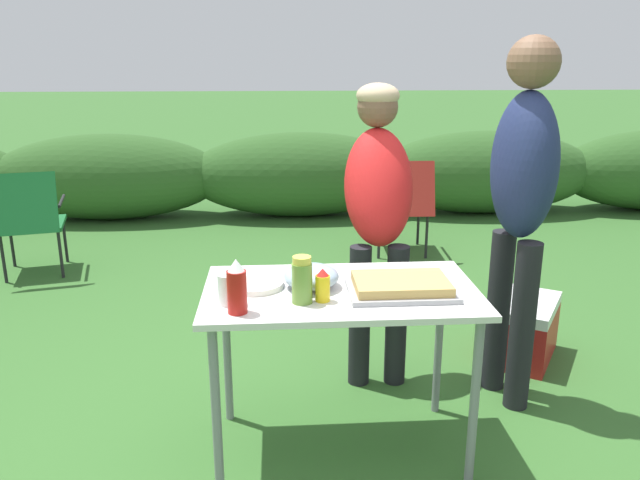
{
  "coord_description": "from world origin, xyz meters",
  "views": [
    {
      "loc": [
        -0.25,
        -2.34,
        1.63
      ],
      "look_at": [
        -0.07,
        0.19,
        0.89
      ],
      "focal_mm": 35.0,
      "sensor_mm": 36.0,
      "label": 1
    }
  ],
  "objects_px": {
    "paper_cup_stack": "(228,289)",
    "standing_person_with_beanie": "(378,200)",
    "standing_person_in_olive_jacket": "(522,191)",
    "cooler_box": "(523,329)",
    "folding_table": "(341,307)",
    "camp_chair_green_behind_table": "(402,202)",
    "mixing_bowl": "(311,276)",
    "camp_chair_near_hedge": "(29,218)",
    "plate_stack": "(255,284)",
    "relish_jar": "(302,280)",
    "food_tray": "(401,286)",
    "mustard_bottle": "(323,286)",
    "ketchup_bottle": "(237,287)"
  },
  "relations": [
    {
      "from": "paper_cup_stack",
      "to": "relish_jar",
      "type": "height_order",
      "value": "relish_jar"
    },
    {
      "from": "standing_person_with_beanie",
      "to": "camp_chair_near_hedge",
      "type": "bearing_deg",
      "value": 146.21
    },
    {
      "from": "folding_table",
      "to": "relish_jar",
      "type": "distance_m",
      "value": 0.27
    },
    {
      "from": "paper_cup_stack",
      "to": "standing_person_in_olive_jacket",
      "type": "height_order",
      "value": "standing_person_in_olive_jacket"
    },
    {
      "from": "standing_person_with_beanie",
      "to": "camp_chair_green_behind_table",
      "type": "bearing_deg",
      "value": 76.74
    },
    {
      "from": "folding_table",
      "to": "mixing_bowl",
      "type": "relative_size",
      "value": 4.97
    },
    {
      "from": "camp_chair_near_hedge",
      "to": "cooler_box",
      "type": "bearing_deg",
      "value": -38.95
    },
    {
      "from": "standing_person_in_olive_jacket",
      "to": "cooler_box",
      "type": "height_order",
      "value": "standing_person_in_olive_jacket"
    },
    {
      "from": "folding_table",
      "to": "paper_cup_stack",
      "type": "xyz_separation_m",
      "value": [
        -0.44,
        -0.13,
        0.14
      ]
    },
    {
      "from": "food_tray",
      "to": "camp_chair_near_hedge",
      "type": "bearing_deg",
      "value": 134.21
    },
    {
      "from": "camp_chair_near_hedge",
      "to": "cooler_box",
      "type": "distance_m",
      "value": 3.62
    },
    {
      "from": "mixing_bowl",
      "to": "standing_person_with_beanie",
      "type": "distance_m",
      "value": 0.77
    },
    {
      "from": "food_tray",
      "to": "standing_person_with_beanie",
      "type": "height_order",
      "value": "standing_person_with_beanie"
    },
    {
      "from": "mustard_bottle",
      "to": "standing_person_in_olive_jacket",
      "type": "relative_size",
      "value": 0.08
    },
    {
      "from": "cooler_box",
      "to": "mixing_bowl",
      "type": "bearing_deg",
      "value": 154.37
    },
    {
      "from": "mixing_bowl",
      "to": "camp_chair_near_hedge",
      "type": "relative_size",
      "value": 0.27
    },
    {
      "from": "standing_person_in_olive_jacket",
      "to": "mixing_bowl",
      "type": "bearing_deg",
      "value": -84.36
    },
    {
      "from": "folding_table",
      "to": "camp_chair_green_behind_table",
      "type": "relative_size",
      "value": 1.32
    },
    {
      "from": "mixing_bowl",
      "to": "ketchup_bottle",
      "type": "relative_size",
      "value": 1.08
    },
    {
      "from": "food_tray",
      "to": "ketchup_bottle",
      "type": "bearing_deg",
      "value": -165.74
    },
    {
      "from": "folding_table",
      "to": "mixing_bowl",
      "type": "xyz_separation_m",
      "value": [
        -0.12,
        0.02,
        0.12
      ]
    },
    {
      "from": "mixing_bowl",
      "to": "cooler_box",
      "type": "bearing_deg",
      "value": 32.02
    },
    {
      "from": "standing_person_with_beanie",
      "to": "standing_person_in_olive_jacket",
      "type": "bearing_deg",
      "value": -23.7
    },
    {
      "from": "cooler_box",
      "to": "ketchup_bottle",
      "type": "bearing_deg",
      "value": 156.06
    },
    {
      "from": "paper_cup_stack",
      "to": "standing_person_with_beanie",
      "type": "bearing_deg",
      "value": 49.31
    },
    {
      "from": "mixing_bowl",
      "to": "ketchup_bottle",
      "type": "distance_m",
      "value": 0.37
    },
    {
      "from": "mustard_bottle",
      "to": "cooler_box",
      "type": "height_order",
      "value": "mustard_bottle"
    },
    {
      "from": "mixing_bowl",
      "to": "mustard_bottle",
      "type": "height_order",
      "value": "mustard_bottle"
    },
    {
      "from": "mustard_bottle",
      "to": "standing_person_in_olive_jacket",
      "type": "xyz_separation_m",
      "value": [
        0.95,
        0.51,
        0.25
      ]
    },
    {
      "from": "standing_person_in_olive_jacket",
      "to": "standing_person_with_beanie",
      "type": "bearing_deg",
      "value": -129.82
    },
    {
      "from": "plate_stack",
      "to": "mustard_bottle",
      "type": "bearing_deg",
      "value": -32.94
    },
    {
      "from": "standing_person_in_olive_jacket",
      "to": "cooler_box",
      "type": "bearing_deg",
      "value": 134.49
    },
    {
      "from": "food_tray",
      "to": "plate_stack",
      "type": "distance_m",
      "value": 0.58
    },
    {
      "from": "relish_jar",
      "to": "camp_chair_near_hedge",
      "type": "height_order",
      "value": "relish_jar"
    },
    {
      "from": "ketchup_bottle",
      "to": "cooler_box",
      "type": "distance_m",
      "value": 1.94
    },
    {
      "from": "food_tray",
      "to": "mustard_bottle",
      "type": "distance_m",
      "value": 0.32
    },
    {
      "from": "relish_jar",
      "to": "camp_chair_green_behind_table",
      "type": "relative_size",
      "value": 0.22
    },
    {
      "from": "standing_person_with_beanie",
      "to": "standing_person_in_olive_jacket",
      "type": "xyz_separation_m",
      "value": [
        0.61,
        -0.29,
        0.1
      ]
    },
    {
      "from": "food_tray",
      "to": "standing_person_with_beanie",
      "type": "distance_m",
      "value": 0.75
    },
    {
      "from": "mixing_bowl",
      "to": "standing_person_with_beanie",
      "type": "height_order",
      "value": "standing_person_with_beanie"
    },
    {
      "from": "folding_table",
      "to": "plate_stack",
      "type": "distance_m",
      "value": 0.36
    },
    {
      "from": "ketchup_bottle",
      "to": "cooler_box",
      "type": "height_order",
      "value": "ketchup_bottle"
    },
    {
      "from": "camp_chair_green_behind_table",
      "to": "mustard_bottle",
      "type": "bearing_deg",
      "value": -104.68
    },
    {
      "from": "plate_stack",
      "to": "standing_person_with_beanie",
      "type": "relative_size",
      "value": 0.15
    },
    {
      "from": "food_tray",
      "to": "paper_cup_stack",
      "type": "height_order",
      "value": "paper_cup_stack"
    },
    {
      "from": "paper_cup_stack",
      "to": "camp_chair_green_behind_table",
      "type": "bearing_deg",
      "value": 66.5
    },
    {
      "from": "food_tray",
      "to": "plate_stack",
      "type": "height_order",
      "value": "food_tray"
    },
    {
      "from": "standing_person_with_beanie",
      "to": "camp_chair_green_behind_table",
      "type": "height_order",
      "value": "standing_person_with_beanie"
    },
    {
      "from": "cooler_box",
      "to": "camp_chair_green_behind_table",
      "type": "bearing_deg",
      "value": 41.7
    },
    {
      "from": "folding_table",
      "to": "camp_chair_near_hedge",
      "type": "height_order",
      "value": "camp_chair_near_hedge"
    }
  ]
}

